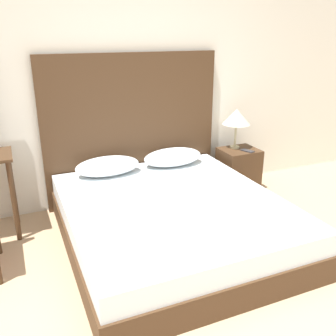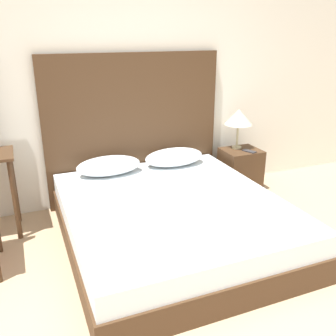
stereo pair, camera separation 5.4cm
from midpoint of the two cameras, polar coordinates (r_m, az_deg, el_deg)
name	(u,v)px [view 2 (the right image)]	position (r m, az deg, el deg)	size (l,w,h in m)	color
wall_back	(118,72)	(3.88, -7.20, 14.26)	(10.00, 0.06, 2.70)	silver
bed	(172,221)	(3.25, 1.16, -8.11)	(1.77, 2.00, 0.40)	#422B19
headboard	(135,129)	(3.94, -4.73, 5.91)	(1.86, 0.05, 1.54)	#422B19
pillow_left	(109,166)	(3.71, -8.61, 0.35)	(0.63, 0.33, 0.18)	silver
pillow_right	(174,157)	(3.92, 1.34, 1.67)	(0.63, 0.33, 0.18)	silver
phone_on_bed	(157,206)	(3.04, -1.18, -5.75)	(0.15, 0.16, 0.01)	#B7B7BC
nightstand	(240,170)	(4.36, 11.28, -0.29)	(0.41, 0.36, 0.48)	#422B19
table_lamp	(239,118)	(4.24, 11.06, 7.56)	(0.31, 0.31, 0.45)	tan
phone_on_nightstand	(249,151)	(4.24, 12.65, 2.52)	(0.12, 0.17, 0.01)	#232328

